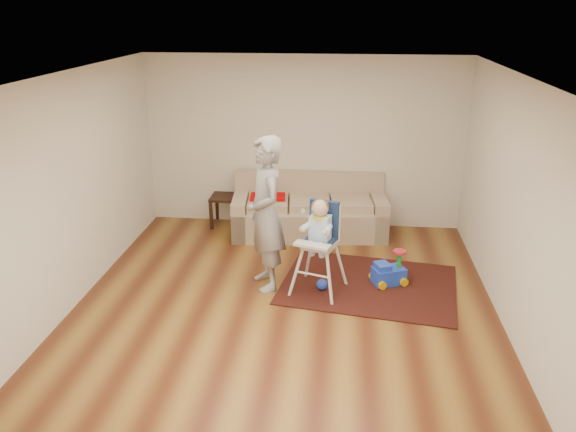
# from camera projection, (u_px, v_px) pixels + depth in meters

# --- Properties ---
(ground) EXTENTS (5.50, 5.50, 0.00)m
(ground) POSITION_uv_depth(u_px,v_px,m) (285.00, 305.00, 6.74)
(ground) COLOR #502513
(ground) RESTS_ON ground
(room_envelope) EXTENTS (5.04, 5.52, 2.72)m
(room_envelope) POSITION_uv_depth(u_px,v_px,m) (289.00, 142.00, 6.57)
(room_envelope) COLOR silver
(room_envelope) RESTS_ON ground
(sofa) EXTENTS (2.44, 1.18, 0.91)m
(sofa) POSITION_uv_depth(u_px,v_px,m) (309.00, 206.00, 8.71)
(sofa) COLOR tan
(sofa) RESTS_ON ground
(side_table) EXTENTS (0.50, 0.50, 0.50)m
(side_table) POSITION_uv_depth(u_px,v_px,m) (227.00, 210.00, 9.14)
(side_table) COLOR black
(side_table) RESTS_ON ground
(area_rug) EXTENTS (2.40, 1.95, 0.02)m
(area_rug) POSITION_uv_depth(u_px,v_px,m) (369.00, 284.00, 7.23)
(area_rug) COLOR black
(area_rug) RESTS_ON ground
(ride_on_toy) EXTENTS (0.48, 0.42, 0.44)m
(ride_on_toy) POSITION_uv_depth(u_px,v_px,m) (389.00, 267.00, 7.18)
(ride_on_toy) COLOR blue
(ride_on_toy) RESTS_ON area_rug
(toy_ball) EXTENTS (0.14, 0.14, 0.14)m
(toy_ball) POSITION_uv_depth(u_px,v_px,m) (322.00, 284.00, 7.06)
(toy_ball) COLOR blue
(toy_ball) RESTS_ON area_rug
(high_chair) EXTENTS (0.71, 0.71, 1.22)m
(high_chair) POSITION_uv_depth(u_px,v_px,m) (319.00, 248.00, 6.89)
(high_chair) COLOR silver
(high_chair) RESTS_ON ground
(adult) EXTENTS (0.71, 0.84, 1.95)m
(adult) POSITION_uv_depth(u_px,v_px,m) (266.00, 214.00, 6.89)
(adult) COLOR #939396
(adult) RESTS_ON ground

